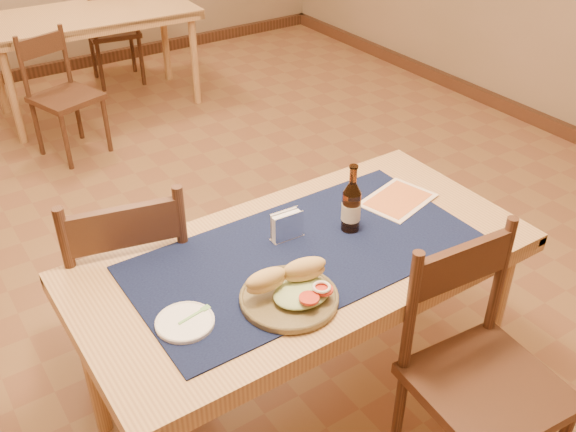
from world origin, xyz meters
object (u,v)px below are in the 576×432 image
back_table (90,24)px  chair_main_far (130,280)px  chair_main_near (479,373)px  sandwich_plate (291,291)px  beer_bottle (351,206)px  main_table (304,272)px  napkin_holder (287,226)px

back_table → chair_main_far: bearing=-106.9°
chair_main_near → sandwich_plate: chair_main_near is taller
back_table → sandwich_plate: 3.53m
beer_bottle → chair_main_far: bearing=145.8°
chair_main_far → chair_main_near: 1.32m
sandwich_plate → main_table: bearing=45.9°
chair_main_far → sandwich_plate: bearing=-66.4°
chair_main_far → napkin_holder: size_ratio=7.92×
back_table → chair_main_near: size_ratio=1.62×
back_table → sandwich_plate: (-0.55, -3.48, 0.12)m
back_table → napkin_holder: 3.22m
sandwich_plate → beer_bottle: size_ratio=1.19×
chair_main_far → chair_main_near: (0.77, -1.08, -0.01)m
main_table → sandwich_plate: bearing=-134.1°
chair_main_far → chair_main_near: bearing=-54.4°
chair_main_far → napkin_holder: bearing=-39.8°
sandwich_plate → chair_main_far: bearing=113.6°
chair_main_near → napkin_holder: bearing=113.6°
main_table → chair_main_near: bearing=-63.0°
back_table → beer_bottle: (-0.16, -3.28, 0.19)m
sandwich_plate → napkin_holder: sandwich_plate is taller
sandwich_plate → napkin_holder: bearing=58.6°
back_table → chair_main_far: size_ratio=1.59×
main_table → chair_main_near: chair_main_near is taller
sandwich_plate → beer_bottle: bearing=27.3°
sandwich_plate → back_table: bearing=80.9°
chair_main_near → sandwich_plate: (-0.47, 0.40, 0.29)m
back_table → beer_bottle: beer_bottle is taller
back_table → beer_bottle: 3.29m
chair_main_near → sandwich_plate: 0.69m
beer_bottle → chair_main_near: bearing=-82.8°
back_table → napkin_holder: bearing=-96.8°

